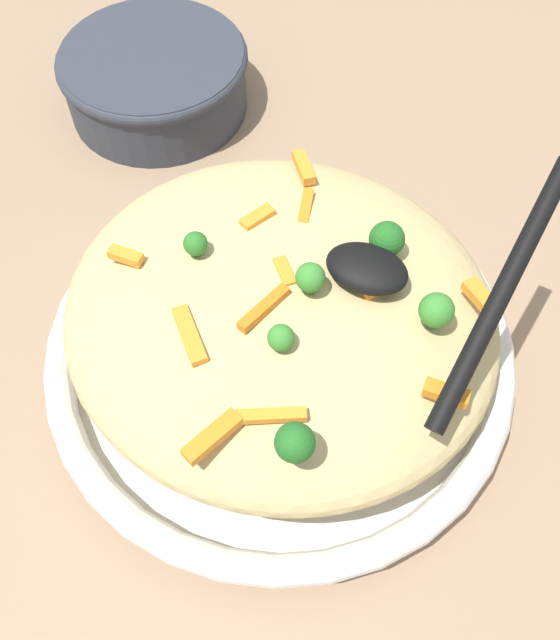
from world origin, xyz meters
The scene contains 23 objects.
ground_plane centered at (0.00, 0.00, 0.00)m, with size 2.40×2.40×0.00m, color #9E7F60.
serving_bowl centered at (0.00, 0.00, 0.03)m, with size 0.36×0.36×0.05m.
pasta_mound centered at (0.00, 0.00, 0.08)m, with size 0.31×0.29×0.08m, color #D1BA7A.
carrot_piece_0 centered at (0.03, -0.09, 0.12)m, with size 0.04×0.01×0.01m, color orange.
carrot_piece_1 centered at (0.01, -0.12, 0.12)m, with size 0.04×0.01×0.01m, color orange.
carrot_piece_2 centered at (-0.11, -0.02, 0.12)m, with size 0.02×0.01×0.01m, color orange.
carrot_piece_3 centered at (-0.01, 0.07, 0.12)m, with size 0.03×0.01×0.01m, color orange.
carrot_piece_4 centered at (-0.04, 0.04, 0.12)m, with size 0.03×0.01×0.01m, color orange.
carrot_piece_5 centered at (-0.03, 0.11, 0.12)m, with size 0.03×0.01×0.01m, color orange.
carrot_piece_6 centered at (0.00, -0.03, 0.13)m, with size 0.04×0.01×0.01m, color orange.
carrot_piece_7 centered at (0.05, 0.02, 0.12)m, with size 0.04×0.01×0.01m, color orange.
carrot_piece_8 centered at (0.00, 0.01, 0.12)m, with size 0.02×0.01×0.01m, color orange.
carrot_piece_9 centered at (0.13, -0.03, 0.12)m, with size 0.03×0.01×0.01m, color orange.
carrot_piece_10 centered at (-0.04, -0.06, 0.12)m, with size 0.04×0.01×0.01m, color orange.
carrot_piece_11 centered at (0.13, 0.04, 0.12)m, with size 0.03×0.01×0.01m, color orange.
broccoli_floret_0 centered at (0.02, -0.05, 0.13)m, with size 0.02×0.02×0.02m.
broccoli_floret_1 centered at (-0.06, 0.00, 0.13)m, with size 0.02×0.02×0.02m.
broccoli_floret_2 centered at (0.06, -0.11, 0.13)m, with size 0.02×0.02×0.03m.
broccoli_floret_3 centered at (0.06, 0.05, 0.13)m, with size 0.02×0.02×0.03m.
broccoli_floret_4 centered at (0.02, 0.00, 0.14)m, with size 0.02×0.02×0.03m.
broccoli_floret_5 centered at (0.10, 0.01, 0.13)m, with size 0.02×0.02×0.03m.
serving_spoon centered at (0.08, 0.02, 0.15)m, with size 0.13×0.17×0.08m.
companion_bowl centered at (-0.24, 0.24, 0.04)m, with size 0.19×0.19×0.07m.
Camera 1 is at (0.11, -0.25, 0.50)m, focal length 39.04 mm.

